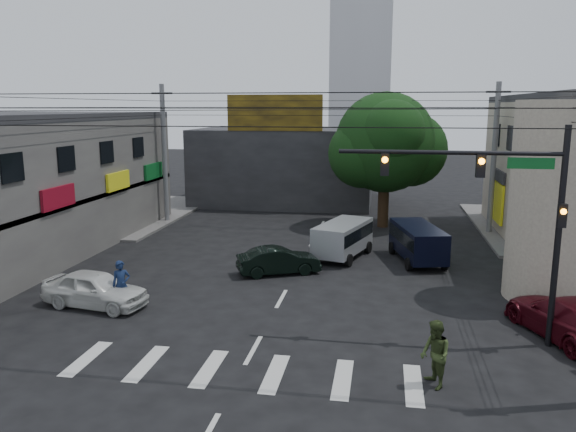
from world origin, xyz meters
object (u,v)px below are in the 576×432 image
(white_compact, at_px, (95,289))
(navy_van, at_px, (417,244))
(utility_pole_far_left, at_px, (164,155))
(utility_pole_far_right, at_px, (494,160))
(traffic_officer, at_px, (121,285))
(pedestrian_olive, at_px, (435,354))
(maroon_sedan, at_px, (567,318))
(street_tree, at_px, (385,143))
(traffic_gantry, at_px, (505,200))
(dark_sedan, at_px, (279,261))
(silver_minivan, at_px, (343,240))

(white_compact, distance_m, navy_van, 15.55)
(utility_pole_far_left, xyz_separation_m, utility_pole_far_right, (21.00, 0.00, 0.00))
(utility_pole_far_left, bearing_deg, traffic_officer, -74.15)
(utility_pole_far_left, height_order, pedestrian_olive, utility_pole_far_left)
(utility_pole_far_right, distance_m, maroon_sedan, 16.73)
(street_tree, distance_m, navy_van, 9.61)
(traffic_gantry, xyz_separation_m, traffic_officer, (-13.76, 0.92, -3.88))
(traffic_gantry, height_order, maroon_sedan, traffic_gantry)
(traffic_gantry, xyz_separation_m, dark_sedan, (-8.59, 6.45, -4.19))
(silver_minivan, bearing_deg, dark_sedan, 158.47)
(dark_sedan, xyz_separation_m, white_compact, (-6.27, -5.55, 0.08))
(utility_pole_far_right, distance_m, traffic_officer, 23.28)
(traffic_gantry, xyz_separation_m, utility_pole_far_right, (2.68, 17.00, -0.23))
(utility_pole_far_right, relative_size, dark_sedan, 2.26)
(white_compact, relative_size, traffic_officer, 2.33)
(traffic_gantry, height_order, utility_pole_far_right, utility_pole_far_right)
(dark_sedan, bearing_deg, maroon_sedan, -141.90)
(traffic_gantry, height_order, silver_minivan, traffic_gantry)
(utility_pole_far_left, height_order, traffic_officer, utility_pole_far_left)
(dark_sedan, distance_m, navy_van, 7.31)
(street_tree, height_order, pedestrian_olive, street_tree)
(traffic_gantry, bearing_deg, pedestrian_olive, -123.16)
(navy_van, relative_size, traffic_officer, 2.57)
(maroon_sedan, distance_m, silver_minivan, 12.32)
(utility_pole_far_right, bearing_deg, navy_van, -123.02)
(silver_minivan, bearing_deg, maroon_sedan, -120.61)
(traffic_gantry, bearing_deg, utility_pole_far_right, 81.06)
(white_compact, xyz_separation_m, traffic_officer, (1.11, 0.02, 0.23))
(navy_van, bearing_deg, pedestrian_olive, 165.06)
(utility_pole_far_left, relative_size, maroon_sedan, 1.69)
(street_tree, bearing_deg, traffic_officer, -120.16)
(dark_sedan, height_order, silver_minivan, silver_minivan)
(traffic_gantry, height_order, pedestrian_olive, traffic_gantry)
(dark_sedan, bearing_deg, utility_pole_far_left, 18.23)
(white_compact, height_order, pedestrian_olive, pedestrian_olive)
(utility_pole_far_left, xyz_separation_m, dark_sedan, (9.74, -10.56, -3.96))
(traffic_gantry, height_order, dark_sedan, traffic_gantry)
(traffic_officer, distance_m, pedestrian_olive, 12.30)
(utility_pole_far_right, distance_m, dark_sedan, 15.94)
(utility_pole_far_left, distance_m, white_compact, 16.92)
(white_compact, relative_size, pedestrian_olive, 2.30)
(dark_sedan, height_order, navy_van, navy_van)
(white_compact, height_order, silver_minivan, silver_minivan)
(white_compact, height_order, traffic_officer, traffic_officer)
(traffic_gantry, distance_m, pedestrian_olive, 5.67)
(dark_sedan, relative_size, white_compact, 0.92)
(street_tree, bearing_deg, dark_sedan, -112.40)
(maroon_sedan, bearing_deg, utility_pole_far_right, -112.31)
(silver_minivan, bearing_deg, traffic_gantry, -132.10)
(maroon_sedan, xyz_separation_m, traffic_officer, (-16.18, 0.19, 0.22))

